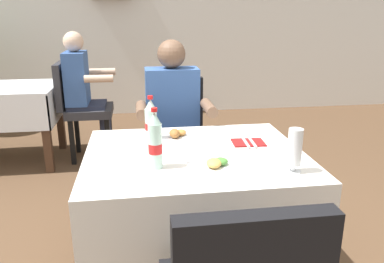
{
  "coord_description": "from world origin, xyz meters",
  "views": [
    {
      "loc": [
        -0.18,
        -1.61,
        1.43
      ],
      "look_at": [
        0.09,
        0.27,
        0.84
      ],
      "focal_mm": 35.79,
      "sensor_mm": 36.0,
      "label": 1
    }
  ],
  "objects_px": {
    "seated_diner_far": "(173,122)",
    "background_patron": "(84,89)",
    "plate_near_camera": "(215,165)",
    "cola_bottle_secondary": "(151,121)",
    "napkin_cutlery_set": "(248,142)",
    "background_dining_table": "(5,106)",
    "main_dining_table": "(195,184)",
    "beer_glass_left": "(295,150)",
    "chair_far_diner_seat": "(177,138)",
    "cola_bottle_primary": "(155,142)",
    "plate_far_diner": "(176,137)",
    "background_chair_right": "(80,105)"
  },
  "relations": [
    {
      "from": "cola_bottle_primary",
      "to": "napkin_cutlery_set",
      "type": "height_order",
      "value": "cola_bottle_primary"
    },
    {
      "from": "beer_glass_left",
      "to": "napkin_cutlery_set",
      "type": "bearing_deg",
      "value": 102.07
    },
    {
      "from": "plate_near_camera",
      "to": "background_dining_table",
      "type": "distance_m",
      "value": 2.75
    },
    {
      "from": "cola_bottle_secondary",
      "to": "napkin_cutlery_set",
      "type": "bearing_deg",
      "value": -13.94
    },
    {
      "from": "main_dining_table",
      "to": "background_patron",
      "type": "xyz_separation_m",
      "value": [
        -0.79,
        2.02,
        0.13
      ]
    },
    {
      "from": "beer_glass_left",
      "to": "background_dining_table",
      "type": "relative_size",
      "value": 0.2
    },
    {
      "from": "main_dining_table",
      "to": "plate_far_diner",
      "type": "xyz_separation_m",
      "value": [
        -0.07,
        0.22,
        0.19
      ]
    },
    {
      "from": "main_dining_table",
      "to": "background_dining_table",
      "type": "distance_m",
      "value": 2.54
    },
    {
      "from": "background_dining_table",
      "to": "background_chair_right",
      "type": "relative_size",
      "value": 1.01
    },
    {
      "from": "plate_near_camera",
      "to": "cola_bottle_secondary",
      "type": "distance_m",
      "value": 0.53
    },
    {
      "from": "plate_near_camera",
      "to": "main_dining_table",
      "type": "bearing_deg",
      "value": 105.53
    },
    {
      "from": "chair_far_diner_seat",
      "to": "cola_bottle_primary",
      "type": "relative_size",
      "value": 3.47
    },
    {
      "from": "seated_diner_far",
      "to": "plate_far_diner",
      "type": "distance_m",
      "value": 0.52
    },
    {
      "from": "plate_near_camera",
      "to": "background_patron",
      "type": "xyz_separation_m",
      "value": [
        -0.85,
        2.23,
        -0.06
      ]
    },
    {
      "from": "beer_glass_left",
      "to": "background_chair_right",
      "type": "relative_size",
      "value": 0.21
    },
    {
      "from": "main_dining_table",
      "to": "plate_far_diner",
      "type": "height_order",
      "value": "plate_far_diner"
    },
    {
      "from": "main_dining_table",
      "to": "cola_bottle_primary",
      "type": "xyz_separation_m",
      "value": [
        -0.2,
        -0.17,
        0.3
      ]
    },
    {
      "from": "background_dining_table",
      "to": "beer_glass_left",
      "type": "bearing_deg",
      "value": -50.19
    },
    {
      "from": "seated_diner_far",
      "to": "napkin_cutlery_set",
      "type": "height_order",
      "value": "seated_diner_far"
    },
    {
      "from": "chair_far_diner_seat",
      "to": "background_chair_right",
      "type": "relative_size",
      "value": 1.0
    },
    {
      "from": "main_dining_table",
      "to": "chair_far_diner_seat",
      "type": "height_order",
      "value": "chair_far_diner_seat"
    },
    {
      "from": "cola_bottle_secondary",
      "to": "napkin_cutlery_set",
      "type": "height_order",
      "value": "cola_bottle_secondary"
    },
    {
      "from": "napkin_cutlery_set",
      "to": "background_dining_table",
      "type": "relative_size",
      "value": 0.2
    },
    {
      "from": "plate_far_diner",
      "to": "background_dining_table",
      "type": "distance_m",
      "value": 2.33
    },
    {
      "from": "chair_far_diner_seat",
      "to": "cola_bottle_secondary",
      "type": "relative_size",
      "value": 3.88
    },
    {
      "from": "cola_bottle_secondary",
      "to": "plate_near_camera",
      "type": "bearing_deg",
      "value": -58.89
    },
    {
      "from": "cola_bottle_primary",
      "to": "background_chair_right",
      "type": "height_order",
      "value": "cola_bottle_primary"
    },
    {
      "from": "beer_glass_left",
      "to": "cola_bottle_secondary",
      "type": "height_order",
      "value": "cola_bottle_secondary"
    },
    {
      "from": "main_dining_table",
      "to": "chair_far_diner_seat",
      "type": "xyz_separation_m",
      "value": [
        -0.0,
        0.84,
        -0.03
      ]
    },
    {
      "from": "seated_diner_far",
      "to": "background_patron",
      "type": "xyz_separation_m",
      "value": [
        -0.76,
        1.28,
        0.0
      ]
    },
    {
      "from": "background_patron",
      "to": "plate_far_diner",
      "type": "bearing_deg",
      "value": -68.15
    },
    {
      "from": "beer_glass_left",
      "to": "cola_bottle_primary",
      "type": "distance_m",
      "value": 0.61
    },
    {
      "from": "background_chair_right",
      "to": "cola_bottle_secondary",
      "type": "bearing_deg",
      "value": -70.44
    },
    {
      "from": "background_dining_table",
      "to": "cola_bottle_secondary",
      "type": "bearing_deg",
      "value": -53.31
    },
    {
      "from": "cola_bottle_primary",
      "to": "background_dining_table",
      "type": "bearing_deg",
      "value": 121.46
    },
    {
      "from": "main_dining_table",
      "to": "plate_far_diner",
      "type": "relative_size",
      "value": 4.94
    },
    {
      "from": "cola_bottle_primary",
      "to": "plate_far_diner",
      "type": "bearing_deg",
      "value": 71.33
    },
    {
      "from": "plate_near_camera",
      "to": "cola_bottle_secondary",
      "type": "bearing_deg",
      "value": 121.11
    },
    {
      "from": "plate_near_camera",
      "to": "background_chair_right",
      "type": "distance_m",
      "value": 2.42
    },
    {
      "from": "plate_far_diner",
      "to": "beer_glass_left",
      "type": "xyz_separation_m",
      "value": [
        0.47,
        -0.52,
        0.09
      ]
    },
    {
      "from": "napkin_cutlery_set",
      "to": "background_dining_table",
      "type": "height_order",
      "value": "napkin_cutlery_set"
    },
    {
      "from": "plate_far_diner",
      "to": "background_chair_right",
      "type": "relative_size",
      "value": 0.23
    },
    {
      "from": "seated_diner_far",
      "to": "background_dining_table",
      "type": "xyz_separation_m",
      "value": [
        -1.5,
        1.28,
        -0.14
      ]
    },
    {
      "from": "beer_glass_left",
      "to": "cola_bottle_primary",
      "type": "bearing_deg",
      "value": 167.05
    },
    {
      "from": "seated_diner_far",
      "to": "napkin_cutlery_set",
      "type": "bearing_deg",
      "value": -61.42
    },
    {
      "from": "cola_bottle_primary",
      "to": "background_chair_right",
      "type": "distance_m",
      "value": 2.3
    },
    {
      "from": "background_dining_table",
      "to": "background_chair_right",
      "type": "height_order",
      "value": "background_chair_right"
    },
    {
      "from": "plate_far_diner",
      "to": "background_patron",
      "type": "distance_m",
      "value": 1.93
    },
    {
      "from": "chair_far_diner_seat",
      "to": "background_patron",
      "type": "xyz_separation_m",
      "value": [
        -0.79,
        1.17,
        0.16
      ]
    },
    {
      "from": "chair_far_diner_seat",
      "to": "cola_bottle_primary",
      "type": "height_order",
      "value": "cola_bottle_primary"
    }
  ]
}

